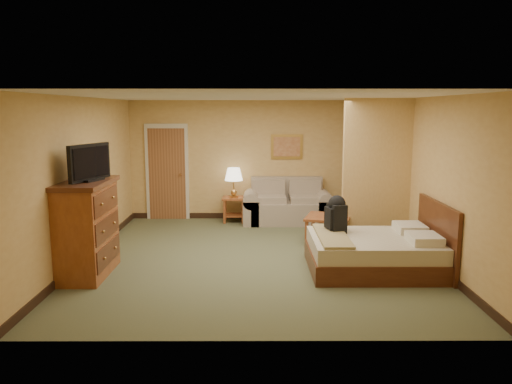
{
  "coord_description": "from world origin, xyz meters",
  "views": [
    {
      "loc": [
        -0.03,
        -7.91,
        2.4
      ],
      "look_at": [
        -0.01,
        0.6,
        0.99
      ],
      "focal_mm": 35.0,
      "sensor_mm": 36.0,
      "label": 1
    }
  ],
  "objects_px": {
    "coffee_table": "(328,224)",
    "dresser": "(86,228)",
    "bed": "(377,252)",
    "loveseat": "(287,208)"
  },
  "relations": [
    {
      "from": "dresser",
      "to": "bed",
      "type": "distance_m",
      "value": 4.32
    },
    {
      "from": "coffee_table",
      "to": "dresser",
      "type": "bearing_deg",
      "value": -154.87
    },
    {
      "from": "coffee_table",
      "to": "loveseat",
      "type": "bearing_deg",
      "value": 110.75
    },
    {
      "from": "coffee_table",
      "to": "dresser",
      "type": "xyz_separation_m",
      "value": [
        -3.78,
        -1.77,
        0.35
      ]
    },
    {
      "from": "dresser",
      "to": "loveseat",
      "type": "bearing_deg",
      "value": 47.48
    },
    {
      "from": "bed",
      "to": "dresser",
      "type": "bearing_deg",
      "value": -177.33
    },
    {
      "from": "loveseat",
      "to": "bed",
      "type": "xyz_separation_m",
      "value": [
        1.15,
        -3.23,
        -0.03
      ]
    },
    {
      "from": "coffee_table",
      "to": "dresser",
      "type": "relative_size",
      "value": 0.69
    },
    {
      "from": "loveseat",
      "to": "dresser",
      "type": "distance_m",
      "value": 4.68
    },
    {
      "from": "bed",
      "to": "loveseat",
      "type": "bearing_deg",
      "value": 109.53
    }
  ]
}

